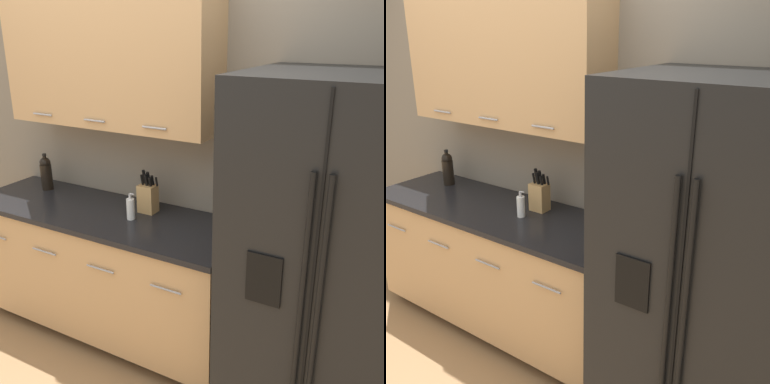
# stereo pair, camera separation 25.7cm
# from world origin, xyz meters

# --- Properties ---
(wall_back) EXTENTS (10.00, 0.39, 2.60)m
(wall_back) POSITION_xyz_m (-0.04, 1.20, 1.44)
(wall_back) COLOR gray
(wall_back) RESTS_ON ground_plane
(counter_unit) EXTENTS (1.94, 0.64, 0.93)m
(counter_unit) POSITION_xyz_m (-0.18, 0.91, 0.47)
(counter_unit) COLOR black
(counter_unit) RESTS_ON ground_plane
(refrigerator) EXTENTS (0.92, 0.82, 1.89)m
(refrigerator) POSITION_xyz_m (1.33, 0.82, 0.94)
(refrigerator) COLOR black
(refrigerator) RESTS_ON ground_plane
(knife_block) EXTENTS (0.13, 0.09, 0.28)m
(knife_block) POSITION_xyz_m (0.10, 1.03, 1.03)
(knife_block) COLOR tan
(knife_block) RESTS_ON counter_unit
(wine_bottle) EXTENTS (0.08, 0.08, 0.27)m
(wine_bottle) POSITION_xyz_m (-0.80, 1.04, 1.05)
(wine_bottle) COLOR black
(wine_bottle) RESTS_ON counter_unit
(soap_dispenser) EXTENTS (0.06, 0.05, 0.18)m
(soap_dispenser) POSITION_xyz_m (0.07, 0.88, 1.00)
(soap_dispenser) COLOR white
(soap_dispenser) RESTS_ON counter_unit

